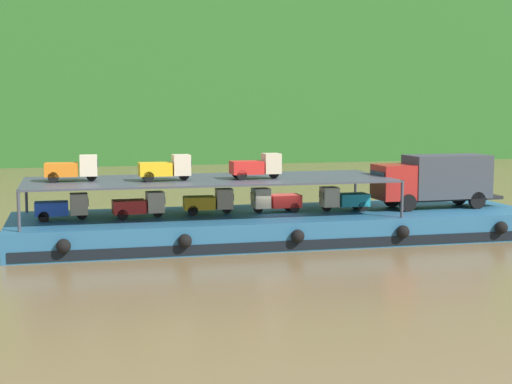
{
  "coord_description": "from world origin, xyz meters",
  "views": [
    {
      "loc": [
        -11.25,
        -41.07,
        7.48
      ],
      "look_at": [
        -1.19,
        0.0,
        2.7
      ],
      "focal_mm": 53.81,
      "sensor_mm": 36.0,
      "label": 1
    }
  ],
  "objects_px": {
    "cargo_barge": "(277,226)",
    "mini_truck_upper_mid": "(166,168)",
    "covered_lorry": "(435,179)",
    "mini_truck_lower_bow": "(343,199)",
    "mini_truck_lower_fore": "(275,200)",
    "mini_truck_lower_mid": "(209,201)",
    "mini_truck_upper_fore": "(257,166)",
    "mini_truck_lower_aft": "(139,205)",
    "mini_truck_upper_stern": "(72,168)",
    "mini_truck_lower_stern": "(63,207)"
  },
  "relations": [
    {
      "from": "cargo_barge",
      "to": "mini_truck_upper_mid",
      "type": "relative_size",
      "value": 10.51
    },
    {
      "from": "mini_truck_upper_mid",
      "to": "covered_lorry",
      "type": "bearing_deg",
      "value": 1.22
    },
    {
      "from": "cargo_barge",
      "to": "mini_truck_lower_bow",
      "type": "height_order",
      "value": "mini_truck_lower_bow"
    },
    {
      "from": "cargo_barge",
      "to": "mini_truck_lower_fore",
      "type": "xyz_separation_m",
      "value": [
        -0.03,
        0.23,
        1.44
      ]
    },
    {
      "from": "mini_truck_lower_mid",
      "to": "mini_truck_lower_fore",
      "type": "height_order",
      "value": "same"
    },
    {
      "from": "mini_truck_upper_mid",
      "to": "mini_truck_upper_fore",
      "type": "xyz_separation_m",
      "value": [
        4.95,
        -0.09,
        0.0
      ]
    },
    {
      "from": "cargo_barge",
      "to": "mini_truck_lower_aft",
      "type": "xyz_separation_m",
      "value": [
        -7.65,
        -0.17,
        1.44
      ]
    },
    {
      "from": "mini_truck_lower_mid",
      "to": "covered_lorry",
      "type": "bearing_deg",
      "value": -3.0
    },
    {
      "from": "mini_truck_lower_aft",
      "to": "mini_truck_lower_bow",
      "type": "height_order",
      "value": "same"
    },
    {
      "from": "mini_truck_lower_aft",
      "to": "mini_truck_upper_mid",
      "type": "xyz_separation_m",
      "value": [
        1.37,
        -0.38,
        2.0
      ]
    },
    {
      "from": "cargo_barge",
      "to": "mini_truck_upper_stern",
      "type": "xyz_separation_m",
      "value": [
        -11.08,
        0.33,
        3.44
      ]
    },
    {
      "from": "mini_truck_upper_stern",
      "to": "mini_truck_upper_fore",
      "type": "bearing_deg",
      "value": -5.68
    },
    {
      "from": "mini_truck_upper_stern",
      "to": "mini_truck_upper_fore",
      "type": "distance_m",
      "value": 9.81
    },
    {
      "from": "covered_lorry",
      "to": "cargo_barge",
      "type": "bearing_deg",
      "value": 178.71
    },
    {
      "from": "cargo_barge",
      "to": "mini_truck_upper_fore",
      "type": "distance_m",
      "value": 3.74
    },
    {
      "from": "cargo_barge",
      "to": "mini_truck_upper_mid",
      "type": "bearing_deg",
      "value": -174.97
    },
    {
      "from": "mini_truck_lower_fore",
      "to": "mini_truck_upper_mid",
      "type": "distance_m",
      "value": 6.6
    },
    {
      "from": "covered_lorry",
      "to": "mini_truck_upper_fore",
      "type": "bearing_deg",
      "value": -177.73
    },
    {
      "from": "covered_lorry",
      "to": "mini_truck_lower_bow",
      "type": "xyz_separation_m",
      "value": [
        -5.62,
        0.07,
        -1.0
      ]
    },
    {
      "from": "mini_truck_lower_bow",
      "to": "mini_truck_upper_stern",
      "type": "relative_size",
      "value": 0.99
    },
    {
      "from": "mini_truck_lower_stern",
      "to": "mini_truck_upper_fore",
      "type": "xyz_separation_m",
      "value": [
        10.32,
        -0.65,
        2.0
      ]
    },
    {
      "from": "cargo_barge",
      "to": "mini_truck_upper_mid",
      "type": "height_order",
      "value": "mini_truck_upper_mid"
    },
    {
      "from": "mini_truck_lower_stern",
      "to": "mini_truck_lower_mid",
      "type": "bearing_deg",
      "value": 3.42
    },
    {
      "from": "mini_truck_lower_stern",
      "to": "mini_truck_lower_aft",
      "type": "height_order",
      "value": "same"
    },
    {
      "from": "mini_truck_lower_stern",
      "to": "mini_truck_upper_mid",
      "type": "height_order",
      "value": "mini_truck_upper_mid"
    },
    {
      "from": "mini_truck_lower_stern",
      "to": "mini_truck_upper_stern",
      "type": "bearing_deg",
      "value": 29.59
    },
    {
      "from": "mini_truck_lower_aft",
      "to": "mini_truck_upper_stern",
      "type": "relative_size",
      "value": 1.0
    },
    {
      "from": "covered_lorry",
      "to": "mini_truck_lower_fore",
      "type": "bearing_deg",
      "value": 177.33
    },
    {
      "from": "mini_truck_lower_fore",
      "to": "mini_truck_upper_fore",
      "type": "xyz_separation_m",
      "value": [
        -1.29,
        -0.87,
        2.0
      ]
    },
    {
      "from": "mini_truck_lower_aft",
      "to": "mini_truck_lower_mid",
      "type": "distance_m",
      "value": 3.95
    },
    {
      "from": "cargo_barge",
      "to": "mini_truck_upper_fore",
      "type": "height_order",
      "value": "mini_truck_upper_fore"
    },
    {
      "from": "covered_lorry",
      "to": "mini_truck_lower_aft",
      "type": "height_order",
      "value": "covered_lorry"
    },
    {
      "from": "mini_truck_upper_stern",
      "to": "mini_truck_upper_mid",
      "type": "bearing_deg",
      "value": -10.35
    },
    {
      "from": "mini_truck_lower_stern",
      "to": "mini_truck_lower_mid",
      "type": "relative_size",
      "value": 0.99
    },
    {
      "from": "cargo_barge",
      "to": "mini_truck_upper_stern",
      "type": "distance_m",
      "value": 11.6
    },
    {
      "from": "mini_truck_lower_fore",
      "to": "cargo_barge",
      "type": "bearing_deg",
      "value": -83.1
    },
    {
      "from": "mini_truck_upper_mid",
      "to": "mini_truck_upper_stern",
      "type": "bearing_deg",
      "value": 169.65
    },
    {
      "from": "mini_truck_lower_stern",
      "to": "mini_truck_upper_fore",
      "type": "distance_m",
      "value": 10.53
    },
    {
      "from": "cargo_barge",
      "to": "mini_truck_lower_mid",
      "type": "xyz_separation_m",
      "value": [
        -3.75,
        0.48,
        1.44
      ]
    },
    {
      "from": "mini_truck_lower_aft",
      "to": "mini_truck_upper_mid",
      "type": "relative_size",
      "value": 1.01
    },
    {
      "from": "mini_truck_lower_bow",
      "to": "mini_truck_upper_stern",
      "type": "xyz_separation_m",
      "value": [
        -14.98,
        0.48,
        2.0
      ]
    },
    {
      "from": "mini_truck_lower_aft",
      "to": "covered_lorry",
      "type": "bearing_deg",
      "value": -0.16
    },
    {
      "from": "mini_truck_lower_aft",
      "to": "mini_truck_lower_mid",
      "type": "xyz_separation_m",
      "value": [
        3.9,
        0.65,
        0.0
      ]
    },
    {
      "from": "mini_truck_lower_stern",
      "to": "mini_truck_lower_bow",
      "type": "height_order",
      "value": "same"
    },
    {
      "from": "mini_truck_lower_mid",
      "to": "mini_truck_upper_mid",
      "type": "height_order",
      "value": "mini_truck_upper_mid"
    },
    {
      "from": "mini_truck_upper_mid",
      "to": "mini_truck_upper_fore",
      "type": "height_order",
      "value": "same"
    },
    {
      "from": "covered_lorry",
      "to": "mini_truck_upper_stern",
      "type": "bearing_deg",
      "value": 178.49
    },
    {
      "from": "mini_truck_lower_aft",
      "to": "mini_truck_lower_fore",
      "type": "height_order",
      "value": "same"
    },
    {
      "from": "mini_truck_lower_bow",
      "to": "mini_truck_upper_fore",
      "type": "distance_m",
      "value": 5.61
    },
    {
      "from": "cargo_barge",
      "to": "covered_lorry",
      "type": "height_order",
      "value": "covered_lorry"
    }
  ]
}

